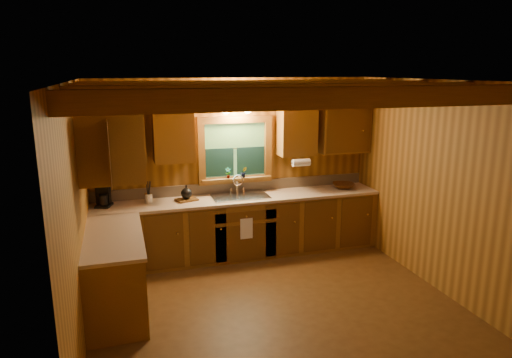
{
  "coord_description": "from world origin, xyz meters",
  "views": [
    {
      "loc": [
        -1.66,
        -4.67,
        2.72
      ],
      "look_at": [
        0.0,
        0.8,
        1.35
      ],
      "focal_mm": 32.27,
      "sensor_mm": 36.0,
      "label": 1
    }
  ],
  "objects_px": {
    "wicker_basket": "(343,186)",
    "sink": "(240,200)",
    "coffee_maker": "(103,194)",
    "cutting_board": "(187,200)"
  },
  "relations": [
    {
      "from": "wicker_basket",
      "to": "sink",
      "type": "bearing_deg",
      "value": 179.93
    },
    {
      "from": "coffee_maker",
      "to": "wicker_basket",
      "type": "height_order",
      "value": "coffee_maker"
    },
    {
      "from": "coffee_maker",
      "to": "wicker_basket",
      "type": "relative_size",
      "value": 0.98
    },
    {
      "from": "sink",
      "to": "wicker_basket",
      "type": "bearing_deg",
      "value": -0.07
    },
    {
      "from": "coffee_maker",
      "to": "cutting_board",
      "type": "distance_m",
      "value": 1.13
    },
    {
      "from": "coffee_maker",
      "to": "wicker_basket",
      "type": "distance_m",
      "value": 3.58
    },
    {
      "from": "sink",
      "to": "coffee_maker",
      "type": "bearing_deg",
      "value": 177.41
    },
    {
      "from": "coffee_maker",
      "to": "cutting_board",
      "type": "xyz_separation_m",
      "value": [
        1.12,
        -0.06,
        -0.15
      ]
    },
    {
      "from": "sink",
      "to": "wicker_basket",
      "type": "relative_size",
      "value": 2.43
    },
    {
      "from": "sink",
      "to": "wicker_basket",
      "type": "height_order",
      "value": "sink"
    }
  ]
}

